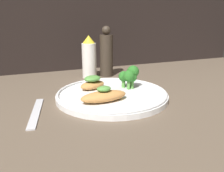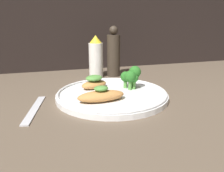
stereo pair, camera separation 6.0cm
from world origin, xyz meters
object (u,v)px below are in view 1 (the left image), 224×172
at_px(plate, 112,94).
at_px(pepper_grinder, 106,54).
at_px(broccoli_bunch, 130,75).
at_px(sauce_bottle, 89,58).

bearing_deg(plate, pepper_grinder, 71.58).
distance_m(plate, broccoli_bunch, 0.08).
height_order(sauce_bottle, pepper_grinder, pepper_grinder).
xyz_separation_m(plate, sauce_bottle, (0.01, 0.25, 0.07)).
distance_m(broccoli_bunch, sauce_bottle, 0.23).
bearing_deg(broccoli_bunch, pepper_grinder, 85.65).
bearing_deg(plate, sauce_bottle, 86.85).
relative_size(sauce_bottle, pepper_grinder, 0.83).
distance_m(broccoli_bunch, pepper_grinder, 0.23).
bearing_deg(sauce_bottle, broccoli_bunch, -77.04).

